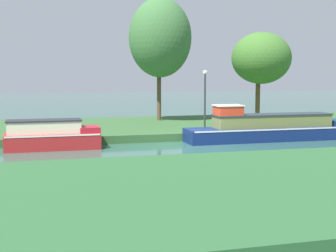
# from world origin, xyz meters

# --- Properties ---
(ground_plane) EXTENTS (120.00, 120.00, 0.00)m
(ground_plane) POSITION_xyz_m (0.00, 0.00, 0.00)
(ground_plane) COLOR #315E50
(riverbank_far) EXTENTS (72.00, 10.00, 0.40)m
(riverbank_far) POSITION_xyz_m (0.00, 7.00, 0.20)
(riverbank_far) COLOR #325B2F
(riverbank_far) RESTS_ON ground_plane
(riverbank_near) EXTENTS (72.00, 10.00, 0.40)m
(riverbank_near) POSITION_xyz_m (0.00, -9.00, 0.20)
(riverbank_near) COLOR #29582F
(riverbank_near) RESTS_ON ground_plane
(navy_barge) EXTENTS (8.97, 1.70, 1.87)m
(navy_barge) POSITION_xyz_m (4.30, 1.20, 0.63)
(navy_barge) COLOR navy
(navy_barge) RESTS_ON ground_plane
(red_narrowboat) EXTENTS (4.24, 1.59, 1.35)m
(red_narrowboat) POSITION_xyz_m (-6.72, 1.20, 0.61)
(red_narrowboat) COLOR #AE2224
(red_narrowboat) RESTS_ON ground_plane
(willow_tree_left) EXTENTS (3.96, 3.93, 7.76)m
(willow_tree_left) POSITION_xyz_m (0.37, 8.80, 5.65)
(willow_tree_left) COLOR brown
(willow_tree_left) RESTS_ON riverbank_far
(willow_tree_centre) EXTENTS (3.91, 3.72, 5.69)m
(willow_tree_centre) POSITION_xyz_m (6.93, 7.88, 4.40)
(willow_tree_centre) COLOR brown
(willow_tree_centre) RESTS_ON riverbank_far
(lamp_post) EXTENTS (0.24, 0.24, 3.21)m
(lamp_post) POSITION_xyz_m (1.42, 3.26, 2.39)
(lamp_post) COLOR #333338
(lamp_post) RESTS_ON riverbank_far
(mooring_post_near) EXTENTS (0.13, 0.13, 0.85)m
(mooring_post_near) POSITION_xyz_m (2.54, 2.39, 0.82)
(mooring_post_near) COLOR #42362F
(mooring_post_near) RESTS_ON riverbank_far
(mooring_post_far) EXTENTS (0.15, 0.15, 0.73)m
(mooring_post_far) POSITION_xyz_m (4.38, 2.39, 0.77)
(mooring_post_far) COLOR #453632
(mooring_post_far) RESTS_ON riverbank_far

